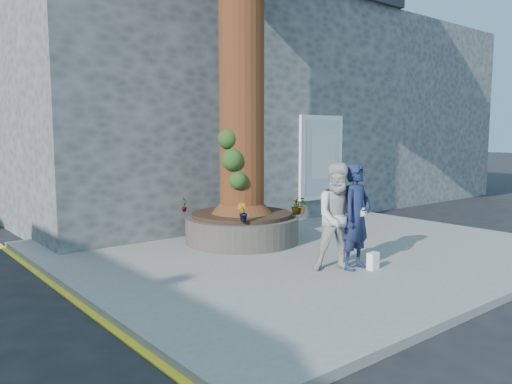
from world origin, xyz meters
TOP-DOWN VIEW (x-y plane):
  - ground at (0.00, 0.00)m, footprint 120.00×120.00m
  - pavement at (1.50, 1.00)m, footprint 9.00×8.00m
  - yellow_line at (-3.05, 1.00)m, footprint 0.10×30.00m
  - stone_shop at (2.50, 7.20)m, footprint 10.30×8.30m
  - neighbour_shop at (10.50, 7.20)m, footprint 6.00×8.00m
  - planter at (0.80, 2.00)m, footprint 2.30×2.30m
  - man at (0.99, -0.81)m, footprint 0.67×0.48m
  - woman at (0.68, -0.73)m, footprint 1.07×1.03m
  - shopping_bag at (1.16, -1.03)m, footprint 0.21×0.14m
  - plant_a at (-0.05, 2.85)m, footprint 0.20×0.21m
  - plant_b at (0.16, 1.15)m, footprint 0.25×0.25m
  - plant_c at (1.51, 1.15)m, footprint 0.27×0.27m
  - plant_d at (1.65, 1.15)m, footprint 0.34×0.36m

SIDE VIEW (x-z plane):
  - ground at x=0.00m, z-range 0.00..0.00m
  - yellow_line at x=-3.05m, z-range 0.00..0.01m
  - pavement at x=1.50m, z-range 0.00..0.12m
  - shopping_bag at x=1.16m, z-range 0.12..0.40m
  - planter at x=0.80m, z-range 0.11..0.71m
  - plant_a at x=-0.05m, z-range 0.72..1.04m
  - plant_d at x=1.65m, z-range 0.72..1.06m
  - plant_b at x=0.16m, z-range 0.72..1.06m
  - plant_c at x=1.51m, z-range 0.72..1.07m
  - man at x=0.99m, z-range 0.12..1.84m
  - woman at x=0.68m, z-range 0.12..1.87m
  - neighbour_shop at x=10.50m, z-range 0.00..6.00m
  - stone_shop at x=2.50m, z-range 0.01..6.31m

